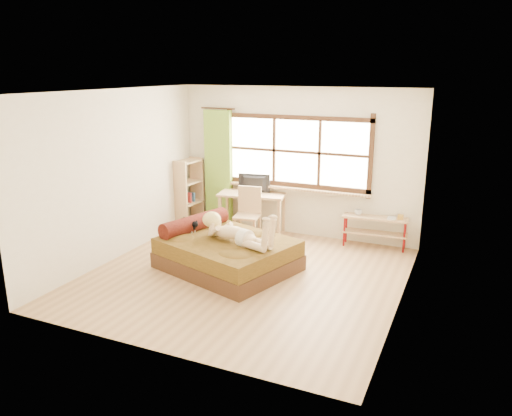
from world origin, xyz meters
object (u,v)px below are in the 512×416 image
at_px(bookshelf, 189,192).
at_px(chair, 248,211).
at_px(bed, 225,252).
at_px(kitten, 190,225).
at_px(pipe_shelf, 376,225).
at_px(woman, 235,224).
at_px(desk, 252,198).

bearing_deg(bookshelf, chair, -5.15).
bearing_deg(bed, kitten, -169.93).
bearing_deg(pipe_shelf, bookshelf, 178.52).
bearing_deg(kitten, woman, 7.54).
xyz_separation_m(woman, bookshelf, (-1.86, 1.75, -0.09)).
distance_m(woman, bookshelf, 2.56).
height_order(woman, desk, woman).
bearing_deg(kitten, chair, 89.51).
distance_m(chair, pipe_shelf, 2.25).
xyz_separation_m(desk, chair, (0.09, -0.36, -0.13)).
relative_size(kitten, desk, 0.22).
distance_m(kitten, pipe_shelf, 3.17).
relative_size(chair, pipe_shelf, 0.86).
bearing_deg(woman, bookshelf, 154.16).
relative_size(desk, bookshelf, 0.99).
distance_m(bed, chair, 1.44).
distance_m(desk, pipe_shelf, 2.29).
bearing_deg(bookshelf, kitten, -51.74).
distance_m(desk, bookshelf, 1.33).
distance_m(kitten, desk, 1.71).
bearing_deg(pipe_shelf, bed, -140.42).
distance_m(kitten, bookshelf, 1.88).
distance_m(bed, bookshelf, 2.40).
distance_m(woman, desk, 1.90).
bearing_deg(chair, bookshelf, 159.17).
xyz_separation_m(woman, chair, (-0.45, 1.46, -0.22)).
relative_size(woman, pipe_shelf, 1.19).
relative_size(bed, pipe_shelf, 2.02).
relative_size(woman, bookshelf, 1.01).
xyz_separation_m(desk, pipe_shelf, (2.27, 0.12, -0.26)).
distance_m(kitten, chair, 1.38).
distance_m(bed, pipe_shelf, 2.70).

